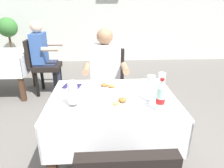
# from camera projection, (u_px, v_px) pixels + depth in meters

# --- Properties ---
(ground_plane) EXTENTS (11.00, 11.00, 0.00)m
(ground_plane) POSITION_uv_depth(u_px,v_px,m) (125.00, 162.00, 2.05)
(ground_plane) COLOR #66605B
(back_wall) EXTENTS (11.00, 0.12, 3.04)m
(back_wall) POSITION_uv_depth(u_px,v_px,m) (109.00, 4.00, 5.18)
(back_wall) COLOR silver
(back_wall) RESTS_ON ground
(main_dining_table) EXTENTS (1.10, 0.85, 0.75)m
(main_dining_table) POSITION_uv_depth(u_px,v_px,m) (113.00, 114.00, 1.82)
(main_dining_table) COLOR white
(main_dining_table) RESTS_ON ground
(chair_far_diner_seat) EXTENTS (0.44, 0.50, 0.97)m
(chair_far_diner_seat) POSITION_uv_depth(u_px,v_px,m) (109.00, 83.00, 2.58)
(chair_far_diner_seat) COLOR black
(chair_far_diner_seat) RESTS_ON ground
(seated_diner_far) EXTENTS (0.50, 0.46, 1.26)m
(seated_diner_far) POSITION_uv_depth(u_px,v_px,m) (105.00, 75.00, 2.42)
(seated_diner_far) COLOR #282D42
(seated_diner_far) RESTS_ON ground
(plate_near_camera) EXTENTS (0.26, 0.26, 0.05)m
(plate_near_camera) POSITION_uv_depth(u_px,v_px,m) (119.00, 103.00, 1.60)
(plate_near_camera) COLOR white
(plate_near_camera) RESTS_ON main_dining_table
(plate_far_diner) EXTENTS (0.25, 0.25, 0.05)m
(plate_far_diner) POSITION_uv_depth(u_px,v_px,m) (107.00, 87.00, 1.93)
(plate_far_diner) COLOR white
(plate_far_diner) RESTS_ON main_dining_table
(beer_glass_left) EXTENTS (0.08, 0.08, 0.21)m
(beer_glass_left) POSITION_uv_depth(u_px,v_px,m) (73.00, 94.00, 1.54)
(beer_glass_left) COLOR white
(beer_glass_left) RESTS_ON main_dining_table
(beer_glass_middle) EXTENTS (0.07, 0.07, 0.21)m
(beer_glass_middle) POSITION_uv_depth(u_px,v_px,m) (161.00, 84.00, 1.73)
(beer_glass_middle) COLOR white
(beer_glass_middle) RESTS_ON main_dining_table
(beer_glass_right) EXTENTS (0.07, 0.07, 0.23)m
(beer_glass_right) POSITION_uv_depth(u_px,v_px,m) (150.00, 89.00, 1.62)
(beer_glass_right) COLOR white
(beer_glass_right) RESTS_ON main_dining_table
(cola_bottle_primary) EXTENTS (0.07, 0.07, 0.26)m
(cola_bottle_primary) POSITION_uv_depth(u_px,v_px,m) (161.00, 97.00, 1.48)
(cola_bottle_primary) COLOR silver
(cola_bottle_primary) RESTS_ON main_dining_table
(napkin_cutlery_set) EXTENTS (0.19, 0.20, 0.01)m
(napkin_cutlery_set) POSITION_uv_depth(u_px,v_px,m) (72.00, 86.00, 1.96)
(napkin_cutlery_set) COLOR #231E4C
(napkin_cutlery_set) RESTS_ON main_dining_table
(background_dining_table) EXTENTS (1.00, 0.78, 0.75)m
(background_dining_table) POSITION_uv_depth(u_px,v_px,m) (0.00, 63.00, 3.41)
(background_dining_table) COLOR white
(background_dining_table) RESTS_ON ground
(background_chair_right) EXTENTS (0.50, 0.44, 0.97)m
(background_chair_right) POSITION_uv_depth(u_px,v_px,m) (42.00, 63.00, 3.45)
(background_chair_right) COLOR black
(background_chair_right) RESTS_ON ground
(background_patron) EXTENTS (0.46, 0.50, 1.26)m
(background_patron) POSITION_uv_depth(u_px,v_px,m) (43.00, 54.00, 3.39)
(background_patron) COLOR #282D42
(background_patron) RESTS_ON ground
(potted_plant_corner) EXTENTS (0.46, 0.46, 1.22)m
(potted_plant_corner) POSITION_uv_depth(u_px,v_px,m) (9.00, 35.00, 4.81)
(potted_plant_corner) COLOR brown
(potted_plant_corner) RESTS_ON ground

